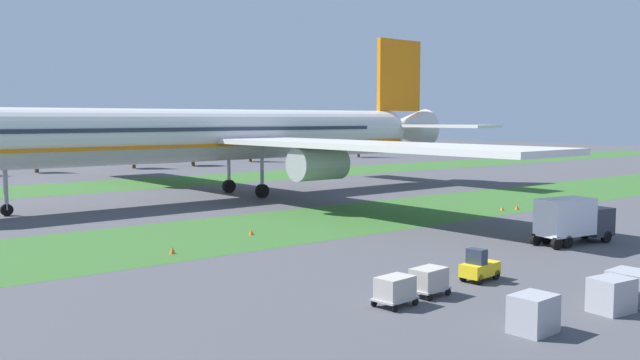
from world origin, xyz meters
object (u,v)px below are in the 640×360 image
object	(u,v)px
baggage_tug	(479,267)
uld_container_3	(627,285)
taxiway_marker_2	(502,208)
taxiway_marker_3	(251,232)
uld_container_1	(612,295)
taxiway_marker_1	(172,250)
cargo_dolly_lead	(429,279)
ground_crew_marshaller	(553,221)
taxiway_marker_0	(517,207)
uld_container_0	(533,314)
cargo_dolly_second	(395,289)
catering_truck	(573,219)
airliner	(231,135)
uld_container_2	(639,289)

from	to	relation	value
baggage_tug	uld_container_3	xyz separation A→B (m)	(2.62, -7.71, 0.00)
taxiway_marker_2	taxiway_marker_3	size ratio (longest dim) A/B	0.98
uld_container_1	taxiway_marker_1	bearing A→B (deg)	111.10
cargo_dolly_lead	taxiway_marker_2	bearing A→B (deg)	114.60
ground_crew_marshaller	taxiway_marker_3	xyz separation A→B (m)	(-21.15, 14.71, -0.71)
uld_container_1	taxiway_marker_0	xyz separation A→B (m)	(28.90, 26.05, -0.58)
taxiway_marker_0	uld_container_0	bearing A→B (deg)	-143.74
baggage_tug	cargo_dolly_second	world-z (taller)	baggage_tug
catering_truck	baggage_tug	bearing A→B (deg)	-70.19
taxiway_marker_1	taxiway_marker_2	xyz separation A→B (m)	(37.77, -0.48, -0.02)
catering_truck	taxiway_marker_0	size ratio (longest dim) A/B	12.48
catering_truck	taxiway_marker_1	xyz separation A→B (m)	(-26.01, 15.72, -1.70)
baggage_tug	taxiway_marker_0	xyz separation A→B (m)	(28.71, 17.69, -0.53)
airliner	uld_container_2	world-z (taller)	airliner
airliner	cargo_dolly_second	world-z (taller)	airliner
uld_container_1	taxiway_marker_0	distance (m)	38.91
catering_truck	cargo_dolly_lead	bearing A→B (deg)	-71.56
taxiway_marker_2	uld_container_0	bearing A→B (deg)	-141.68
uld_container_1	ground_crew_marshaller	bearing A→B (deg)	39.00
taxiway_marker_3	taxiway_marker_0	bearing A→B (deg)	-8.16
uld_container_3	taxiway_marker_2	bearing A→B (deg)	46.84
cargo_dolly_second	uld_container_0	world-z (taller)	uld_container_0
baggage_tug	catering_truck	distance (m)	15.68
baggage_tug	taxiway_marker_2	distance (m)	32.73
cargo_dolly_lead	taxiway_marker_0	distance (m)	38.32
uld_container_3	taxiway_marker_2	xyz separation A→B (m)	(24.46, 26.09, -0.59)
ground_crew_marshaller	taxiway_marker_3	world-z (taller)	ground_crew_marshaller
ground_crew_marshaller	uld_container_0	distance (m)	29.54
airliner	baggage_tug	xyz separation A→B (m)	(-11.43, -47.26, -6.84)
cargo_dolly_lead	catering_truck	bearing A→B (deg)	94.28
catering_truck	uld_container_2	xyz separation A→B (m)	(-13.05, -11.67, -1.11)
uld_container_0	taxiway_marker_0	bearing A→B (deg)	36.26
ground_crew_marshaller	taxiway_marker_3	distance (m)	25.77
cargo_dolly_second	ground_crew_marshaller	xyz separation A→B (m)	(27.12, 8.18, 0.03)
cargo_dolly_second	uld_container_3	distance (m)	12.56
uld_container_0	uld_container_2	bearing A→B (deg)	-4.79
airliner	cargo_dolly_lead	world-z (taller)	airliner
ground_crew_marshaller	taxiway_marker_0	world-z (taller)	ground_crew_marshaller
catering_truck	uld_container_1	distance (m)	19.33
baggage_tug	taxiway_marker_1	distance (m)	21.68
baggage_tug	cargo_dolly_lead	xyz separation A→B (m)	(-5.00, -0.52, 0.10)
cargo_dolly_second	uld_container_3	xyz separation A→B (m)	(10.50, -6.90, -0.10)
ground_crew_marshaller	airliner	bearing A→B (deg)	112.22
uld_container_1	uld_container_3	world-z (taller)	uld_container_1
cargo_dolly_lead	catering_truck	size ratio (longest dim) A/B	0.32
catering_truck	uld_container_2	size ratio (longest dim) A/B	3.61
uld_container_0	uld_container_2	distance (m)	8.39
ground_crew_marshaller	taxiway_marker_0	distance (m)	14.02
uld_container_0	taxiway_marker_0	xyz separation A→B (m)	(34.80, 25.53, -0.59)
cargo_dolly_second	taxiway_marker_2	distance (m)	39.89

